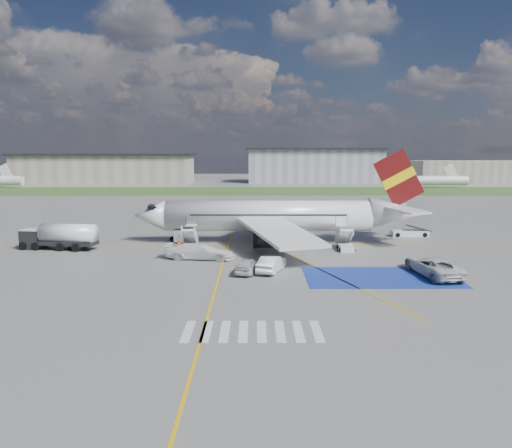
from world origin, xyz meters
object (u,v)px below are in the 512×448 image
(gpu_cart, at_px, (184,237))
(car_silver_a, at_px, (247,266))
(fuel_tanker, at_px, (60,239))
(belt_loader, at_px, (410,233))
(car_silver_b, at_px, (271,264))
(van_white_b, at_px, (200,249))
(airliner, at_px, (280,216))
(van_white_a, at_px, (433,263))

(gpu_cart, distance_m, car_silver_a, 17.60)
(gpu_cart, bearing_deg, fuel_tanker, -145.38)
(fuel_tanker, xyz_separation_m, belt_loader, (44.45, 9.03, -0.90))
(fuel_tanker, height_order, belt_loader, fuel_tanker)
(car_silver_b, height_order, van_white_b, van_white_b)
(gpu_cart, distance_m, belt_loader, 30.70)
(airliner, height_order, car_silver_a, airliner)
(belt_loader, bearing_deg, gpu_cart, -171.18)
(airliner, distance_m, fuel_tanker, 26.91)
(airliner, bearing_deg, gpu_cart, -175.85)
(van_white_a, bearing_deg, car_silver_a, -8.59)
(airliner, distance_m, car_silver_b, 16.16)
(airliner, height_order, fuel_tanker, airliner)
(gpu_cart, height_order, car_silver_a, gpu_cart)
(car_silver_a, relative_size, van_white_b, 0.77)
(van_white_b, bearing_deg, airliner, -33.56)
(airliner, xyz_separation_m, car_silver_a, (-3.92, -16.41, -2.65))
(airliner, relative_size, van_white_a, 5.91)
(car_silver_a, distance_m, car_silver_b, 2.42)
(van_white_b, bearing_deg, belt_loader, -53.76)
(car_silver_b, bearing_deg, belt_loader, -115.15)
(car_silver_a, height_order, van_white_b, van_white_b)
(van_white_a, xyz_separation_m, van_white_b, (-22.79, 6.91, -0.06))
(car_silver_a, xyz_separation_m, van_white_a, (17.58, -0.70, 0.43))
(airliner, bearing_deg, van_white_b, -131.83)
(gpu_cart, distance_m, van_white_a, 30.54)
(car_silver_b, distance_m, van_white_a, 15.28)
(belt_loader, height_order, car_silver_a, belt_loader)
(gpu_cart, bearing_deg, van_white_a, -12.85)
(car_silver_b, relative_size, van_white_a, 0.78)
(car_silver_b, height_order, van_white_a, van_white_a)
(belt_loader, bearing_deg, fuel_tanker, -169.32)
(gpu_cart, bearing_deg, car_silver_a, -42.66)
(airliner, bearing_deg, car_silver_a, -103.43)
(fuel_tanker, relative_size, van_white_a, 1.49)
(gpu_cart, distance_m, van_white_b, 9.81)
(belt_loader, relative_size, car_silver_a, 1.23)
(car_silver_b, xyz_separation_m, van_white_b, (-7.56, 5.68, 0.31))
(airliner, xyz_separation_m, belt_loader, (18.06, 4.24, -3.00))
(car_silver_a, xyz_separation_m, van_white_b, (-5.21, 6.22, 0.37))
(airliner, xyz_separation_m, car_silver_b, (-1.57, -15.87, -2.60))
(belt_loader, height_order, car_silver_b, same)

